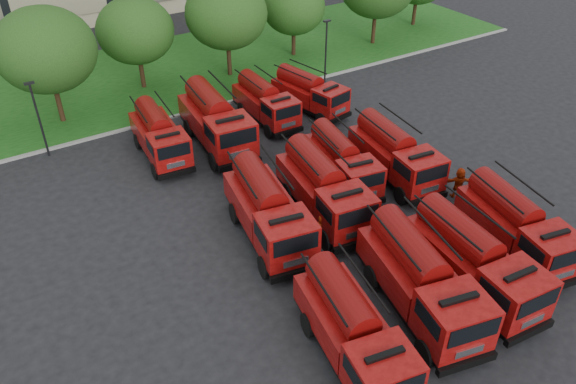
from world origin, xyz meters
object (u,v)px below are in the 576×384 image
at_px(fire_truck_3, 516,225).
at_px(firefighter_1, 484,323).
at_px(fire_truck_10, 265,102).
at_px(firefighter_0, 492,330).
at_px(fire_truck_2, 473,260).
at_px(firefighter_5, 456,196).
at_px(fire_truck_1, 421,280).
at_px(firefighter_3, 530,240).
at_px(fire_truck_11, 309,92).
at_px(fire_truck_6, 342,161).
at_px(firefighter_4, 322,242).
at_px(fire_truck_7, 395,154).
at_px(fire_truck_8, 159,135).
at_px(fire_truck_5, 324,188).
at_px(fire_truck_0, 353,330).
at_px(fire_truck_4, 268,211).
at_px(fire_truck_9, 216,121).

height_order(fire_truck_3, firefighter_1, fire_truck_3).
relative_size(fire_truck_10, firefighter_0, 4.42).
bearing_deg(fire_truck_2, firefighter_5, 52.71).
height_order(fire_truck_1, firefighter_3, fire_truck_1).
bearing_deg(fire_truck_10, fire_truck_11, -3.63).
bearing_deg(fire_truck_2, fire_truck_3, 16.93).
distance_m(fire_truck_6, firefighter_4, 5.97).
distance_m(fire_truck_1, fire_truck_3, 6.91).
xyz_separation_m(fire_truck_7, firefighter_1, (-4.41, -11.22, -1.64)).
distance_m(fire_truck_8, firefighter_5, 18.64).
relative_size(fire_truck_3, fire_truck_7, 0.99).
distance_m(fire_truck_1, firefighter_0, 3.79).
relative_size(fire_truck_5, firefighter_5, 4.10).
bearing_deg(fire_truck_0, firefighter_4, 74.53).
height_order(fire_truck_3, firefighter_4, fire_truck_3).
bearing_deg(fire_truck_7, fire_truck_6, 165.44).
xyz_separation_m(fire_truck_8, fire_truck_10, (8.22, 0.68, -0.05)).
distance_m(fire_truck_4, fire_truck_7, 9.45).
bearing_deg(firefighter_4, fire_truck_4, -5.58).
bearing_deg(fire_truck_5, fire_truck_9, 106.57).
distance_m(fire_truck_4, firefighter_1, 11.53).
bearing_deg(fire_truck_8, fire_truck_10, 9.93).
bearing_deg(firefighter_4, fire_truck_11, -87.02).
height_order(fire_truck_6, fire_truck_10, fire_truck_6).
xyz_separation_m(fire_truck_3, fire_truck_11, (0.23, 18.68, -0.15)).
xyz_separation_m(fire_truck_8, firefighter_3, (13.15, -18.39, -1.53)).
bearing_deg(fire_truck_2, fire_truck_1, 179.34).
bearing_deg(fire_truck_6, fire_truck_3, -59.91).
bearing_deg(fire_truck_3, firefighter_4, 155.36).
distance_m(fire_truck_10, firefighter_5, 14.95).
distance_m(fire_truck_6, firefighter_3, 11.12).
bearing_deg(fire_truck_1, firefighter_3, 15.19).
bearing_deg(fire_truck_7, fire_truck_2, -103.34).
height_order(fire_truck_6, fire_truck_11, fire_truck_6).
height_order(fire_truck_0, fire_truck_4, fire_truck_4).
bearing_deg(firefighter_3, fire_truck_3, -41.07).
bearing_deg(fire_truck_4, fire_truck_11, 57.92).
height_order(fire_truck_10, firefighter_5, fire_truck_10).
relative_size(fire_truck_8, fire_truck_9, 0.84).
xyz_separation_m(fire_truck_2, firefighter_5, (5.19, 5.62, -1.71)).
xyz_separation_m(fire_truck_10, firefighter_3, (4.93, -19.07, -1.48)).
bearing_deg(fire_truck_6, firefighter_3, -52.25).
height_order(fire_truck_4, firefighter_0, fire_truck_4).
relative_size(firefighter_0, firefighter_1, 0.86).
height_order(fire_truck_9, firefighter_3, fire_truck_9).
relative_size(fire_truck_7, fire_truck_8, 1.07).
relative_size(fire_truck_11, firefighter_5, 3.49).
xyz_separation_m(fire_truck_1, fire_truck_5, (0.55, 8.09, -0.04)).
bearing_deg(fire_truck_2, firefighter_4, 126.15).
bearing_deg(firefighter_0, fire_truck_6, 77.19).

